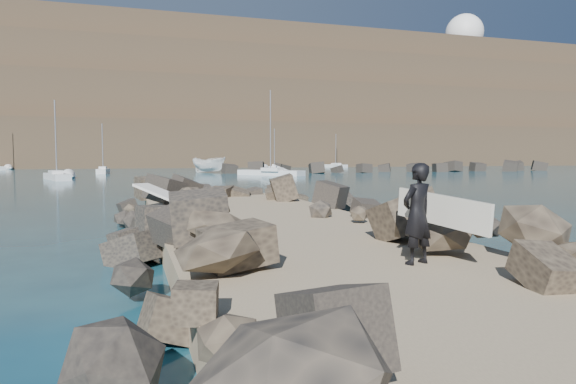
{
  "coord_description": "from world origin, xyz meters",
  "views": [
    {
      "loc": [
        -3.66,
        -12.78,
        2.36
      ],
      "look_at": [
        0.0,
        -1.0,
        1.5
      ],
      "focal_mm": 32.0,
      "sensor_mm": 36.0,
      "label": 1
    }
  ],
  "objects_px": {
    "radome": "(464,39)",
    "sailboat_f": "(336,166)",
    "boat_imported": "(209,165)",
    "surfer_with_board": "(421,213)",
    "surfboard_resting": "(163,197)"
  },
  "relations": [
    {
      "from": "radome",
      "to": "sailboat_f",
      "type": "height_order",
      "value": "radome"
    },
    {
      "from": "boat_imported",
      "to": "radome",
      "type": "height_order",
      "value": "radome"
    },
    {
      "from": "sailboat_f",
      "to": "surfer_with_board",
      "type": "bearing_deg",
      "value": -111.77
    },
    {
      "from": "surfer_with_board",
      "to": "radome",
      "type": "xyz_separation_m",
      "value": [
        111.05,
        152.15,
        42.74
      ]
    },
    {
      "from": "surfer_with_board",
      "to": "boat_imported",
      "type": "bearing_deg",
      "value": 84.41
    },
    {
      "from": "radome",
      "to": "surfer_with_board",
      "type": "bearing_deg",
      "value": -126.12
    },
    {
      "from": "sailboat_f",
      "to": "boat_imported",
      "type": "bearing_deg",
      "value": -140.54
    },
    {
      "from": "radome",
      "to": "surfboard_resting",
      "type": "bearing_deg",
      "value": -128.78
    },
    {
      "from": "surfer_with_board",
      "to": "radome",
      "type": "bearing_deg",
      "value": 53.88
    },
    {
      "from": "surfboard_resting",
      "to": "radome",
      "type": "xyz_separation_m",
      "value": [
        114.56,
        142.57,
        43.13
      ]
    },
    {
      "from": "surfer_with_board",
      "to": "sailboat_f",
      "type": "bearing_deg",
      "value": 68.23
    },
    {
      "from": "boat_imported",
      "to": "surfer_with_board",
      "type": "distance_m",
      "value": 66.97
    },
    {
      "from": "surfboard_resting",
      "to": "sailboat_f",
      "type": "bearing_deg",
      "value": 29.83
    },
    {
      "from": "surfboard_resting",
      "to": "surfer_with_board",
      "type": "distance_m",
      "value": 10.21
    },
    {
      "from": "surfboard_resting",
      "to": "sailboat_f",
      "type": "height_order",
      "value": "sailboat_f"
    }
  ]
}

